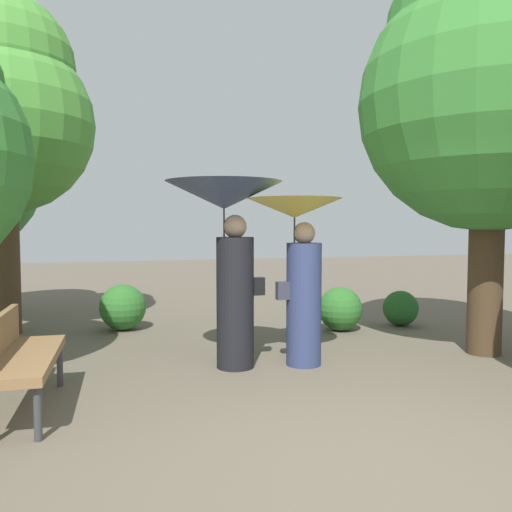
{
  "coord_description": "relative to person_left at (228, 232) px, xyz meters",
  "views": [
    {
      "loc": [
        -1.78,
        -3.18,
        1.61
      ],
      "look_at": [
        0.0,
        2.9,
        1.22
      ],
      "focal_mm": 36.32,
      "sensor_mm": 36.0,
      "label": 1
    }
  ],
  "objects": [
    {
      "name": "tree_mid_left",
      "position": [
        -2.72,
        2.69,
        1.79
      ],
      "size": [
        2.61,
        2.61,
        4.93
      ],
      "color": "#4C3823",
      "rests_on": "ground"
    },
    {
      "name": "person_right",
      "position": [
        0.79,
        -0.11,
        -0.24
      ],
      "size": [
        1.07,
        1.07,
        1.9
      ],
      "rotation": [
        0.0,
        0.0,
        1.61
      ],
      "color": "navy",
      "rests_on": "ground"
    },
    {
      "name": "bush_path_left",
      "position": [
        -1.07,
        2.47,
        -1.17
      ],
      "size": [
        0.7,
        0.7,
        0.7
      ],
      "primitive_type": "sphere",
      "color": "#2D6B28",
      "rests_on": "ground"
    },
    {
      "name": "park_bench",
      "position": [
        -2.04,
        -0.84,
        -1.01
      ],
      "size": [
        0.54,
        1.52,
        0.83
      ],
      "rotation": [
        0.0,
        0.0,
        1.53
      ],
      "color": "#38383D",
      "rests_on": "ground"
    },
    {
      "name": "bush_behind_bench",
      "position": [
        2.09,
        1.51,
        -1.19
      ],
      "size": [
        0.66,
        0.66,
        0.66
      ],
      "primitive_type": "sphere",
      "color": "#2D6B28",
      "rests_on": "ground"
    },
    {
      "name": "person_left",
      "position": [
        0.0,
        0.0,
        0.0
      ],
      "size": [
        1.29,
        1.29,
        2.08
      ],
      "rotation": [
        0.0,
        0.0,
        1.61
      ],
      "color": "black",
      "rests_on": "ground"
    },
    {
      "name": "ground_plane",
      "position": [
        0.47,
        -2.4,
        -1.52
      ],
      "size": [
        40.0,
        40.0,
        0.0
      ],
      "primitive_type": "plane",
      "color": "brown"
    },
    {
      "name": "bush_path_right",
      "position": [
        3.18,
        1.59,
        -1.24
      ],
      "size": [
        0.56,
        0.56,
        0.56
      ],
      "primitive_type": "sphere",
      "color": "#235B23",
      "rests_on": "ground"
    },
    {
      "name": "tree_mid_right",
      "position": [
        3.2,
        -0.26,
        1.83
      ],
      "size": [
        3.15,
        3.15,
        5.18
      ],
      "color": "#42301E",
      "rests_on": "ground"
    }
  ]
}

